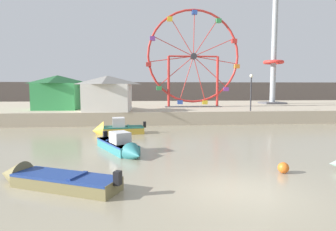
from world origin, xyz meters
name	(u,v)px	position (x,y,z in m)	size (l,w,h in m)	color
ground_plane	(236,190)	(0.00, 0.00, 0.00)	(240.00, 240.00, 0.00)	gray
quay_promenade	(165,110)	(0.00, 27.26, 0.60)	(110.00, 21.24, 1.20)	#B7A88E
distant_town_skyline	(155,93)	(0.00, 51.53, 2.20)	(140.00, 3.00, 4.40)	#564C47
motorboat_mustard_yellow	(115,129)	(-4.95, 12.45, 0.36)	(3.95, 1.75, 1.60)	gold
motorboat_olive_wood	(47,179)	(-6.35, 1.07, 0.25)	(4.78, 3.04, 1.10)	olive
motorboat_teal_painted	(122,146)	(-4.09, 6.02, 0.34)	(2.89, 4.60, 1.33)	teal
ferris_wheel_red_frame	(193,58)	(2.84, 23.28, 6.58)	(10.45, 1.20, 10.71)	red
drop_tower_steel_tower	(274,54)	(14.46, 28.37, 7.79)	(2.80, 2.80, 16.28)	#999EA3
carnival_booth_white_ticket	(108,93)	(-6.07, 18.46, 2.90)	(4.77, 4.11, 3.28)	silver
carnival_booth_green_kiosk	(58,92)	(-11.19, 20.97, 2.95)	(4.74, 4.01, 3.38)	#33934C
promenade_lamp_near	(251,87)	(7.15, 17.23, 3.46)	(0.32, 0.32, 3.40)	#2D2D33
mooring_buoy_orange	(283,168)	(2.51, 1.72, 0.22)	(0.44, 0.44, 0.44)	orange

